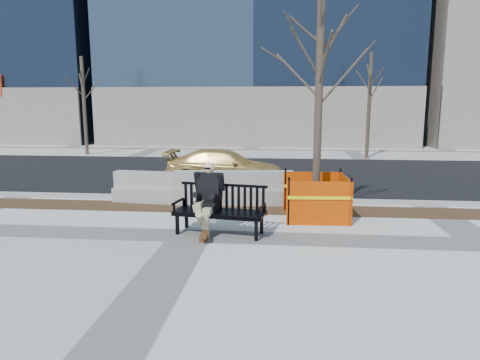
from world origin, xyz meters
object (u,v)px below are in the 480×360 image
object	(u,v)px
tree_fence	(315,218)
sedan	(225,184)
bench	(220,234)
jersey_barrier_right	(234,204)
seated_man	(208,232)
jersey_barrier_left	(167,203)

from	to	relation	value
tree_fence	sedan	size ratio (longest dim) A/B	1.37
tree_fence	bench	bearing A→B (deg)	-143.79
tree_fence	jersey_barrier_right	world-z (taller)	tree_fence
tree_fence	sedan	world-z (taller)	tree_fence
bench	tree_fence	distance (m)	2.77
bench	seated_man	size ratio (longest dim) A/B	1.31
bench	sedan	world-z (taller)	sedan
seated_man	sedan	world-z (taller)	seated_man
seated_man	sedan	bearing A→B (deg)	103.53
bench	sedan	size ratio (longest dim) A/B	0.49
bench	jersey_barrier_right	world-z (taller)	bench
seated_man	tree_fence	distance (m)	2.95
seated_man	jersey_barrier_left	world-z (taller)	seated_man
jersey_barrier_left	seated_man	bearing A→B (deg)	-52.31
bench	seated_man	bearing A→B (deg)	169.19
bench	seated_man	world-z (taller)	seated_man
sedan	jersey_barrier_right	bearing A→B (deg)	-165.93
bench	jersey_barrier_left	distance (m)	3.55
seated_man	jersey_barrier_right	distance (m)	2.86
bench	sedan	distance (m)	6.20
bench	seated_man	distance (m)	0.30
bench	jersey_barrier_left	xyz separation A→B (m)	(-2.00, 2.93, 0.00)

